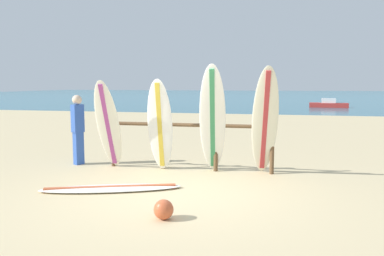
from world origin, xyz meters
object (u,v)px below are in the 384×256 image
(beach_ball, at_px, (164,210))
(surfboard_leaning_center_left, at_px, (213,120))
(small_boat_offshore, at_px, (329,104))
(surfboard_leaning_left, at_px, (160,125))
(surfboard_lying_on_sand, at_px, (111,188))
(surfboard_rack, at_px, (189,137))
(surfboard_leaning_center, at_px, (265,122))
(beachgoer_standing, at_px, (78,126))
(surfboard_leaning_far_left, at_px, (108,125))

(beach_ball, bearing_deg, surfboard_leaning_center_left, 86.21)
(small_boat_offshore, bearing_deg, surfboard_leaning_center_left, -101.23)
(small_boat_offshore, relative_size, beach_ball, 10.51)
(surfboard_leaning_left, xyz_separation_m, surfboard_lying_on_sand, (-0.39, -1.68, -0.96))
(surfboard_rack, xyz_separation_m, beach_ball, (0.39, -3.18, -0.59))
(surfboard_leaning_center, xyz_separation_m, beachgoer_standing, (-4.30, 0.30, -0.22))
(surfboard_leaning_center, height_order, surfboard_lying_on_sand, surfboard_leaning_center)
(surfboard_rack, height_order, small_boat_offshore, surfboard_rack)
(beachgoer_standing, relative_size, small_boat_offshore, 0.55)
(surfboard_leaning_left, relative_size, small_boat_offshore, 0.67)
(surfboard_leaning_left, relative_size, surfboard_lying_on_sand, 0.79)
(beachgoer_standing, bearing_deg, surfboard_leaning_center, -3.94)
(surfboard_leaning_left, bearing_deg, surfboard_rack, 24.37)
(beachgoer_standing, bearing_deg, surfboard_rack, -0.11)
(surfboard_leaning_left, distance_m, beach_ball, 3.19)
(surfboard_rack, xyz_separation_m, surfboard_leaning_center, (1.64, -0.29, 0.38))
(surfboard_leaning_far_left, height_order, beach_ball, surfboard_leaning_far_left)
(surfboard_leaning_center_left, distance_m, surfboard_leaning_center, 1.06)
(beachgoer_standing, bearing_deg, surfboard_leaning_center_left, -6.19)
(surfboard_leaning_left, height_order, beach_ball, surfboard_leaning_left)
(beachgoer_standing, height_order, small_boat_offshore, beachgoer_standing)
(surfboard_leaning_center_left, relative_size, surfboard_lying_on_sand, 0.90)
(surfboard_leaning_center, height_order, small_boat_offshore, surfboard_leaning_center)
(surfboard_rack, bearing_deg, surfboard_leaning_left, -155.63)
(surfboard_leaning_far_left, distance_m, surfboard_leaning_center, 3.34)
(surfboard_leaning_left, bearing_deg, surfboard_leaning_center_left, -4.30)
(surfboard_leaning_center_left, distance_m, small_boat_offshore, 25.20)
(small_boat_offshore, bearing_deg, surfboard_rack, -102.69)
(surfboard_leaning_center, xyz_separation_m, surfboard_lying_on_sand, (-2.61, -1.64, -1.08))
(surfboard_rack, xyz_separation_m, surfboard_leaning_far_left, (-1.70, -0.42, 0.25))
(surfboard_leaning_far_left, bearing_deg, surfboard_rack, 13.89)
(surfboard_leaning_center_left, height_order, beachgoer_standing, surfboard_leaning_center_left)
(beachgoer_standing, bearing_deg, surfboard_leaning_left, -7.24)
(surfboard_lying_on_sand, bearing_deg, beach_ball, -42.32)
(surfboard_leaning_center_left, height_order, surfboard_lying_on_sand, surfboard_leaning_center_left)
(surfboard_lying_on_sand, bearing_deg, surfboard_leaning_far_left, 115.72)
(surfboard_rack, relative_size, beach_ball, 13.01)
(surfboard_leaning_far_left, xyz_separation_m, surfboard_lying_on_sand, (0.73, -1.52, -0.95))
(surfboard_leaning_center, bearing_deg, surfboard_leaning_left, 179.19)
(surfboard_leaning_center, relative_size, surfboard_lying_on_sand, 0.88)
(surfboard_leaning_center_left, bearing_deg, surfboard_rack, 149.18)
(surfboard_leaning_left, relative_size, surfboard_leaning_center_left, 0.88)
(surfboard_leaning_far_left, relative_size, surfboard_lying_on_sand, 0.78)
(surfboard_leaning_far_left, bearing_deg, surfboard_leaning_center_left, 1.84)
(surfboard_leaning_left, xyz_separation_m, beachgoer_standing, (-2.09, 0.26, -0.10))
(surfboard_leaning_center, xyz_separation_m, small_boat_offshore, (3.85, 24.65, -0.86))
(surfboard_rack, relative_size, small_boat_offshore, 1.24)
(surfboard_leaning_left, distance_m, small_boat_offshore, 25.36)
(surfboard_rack, height_order, surfboard_leaning_far_left, surfboard_leaning_far_left)
(surfboard_leaning_left, bearing_deg, small_boat_offshore, 76.17)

